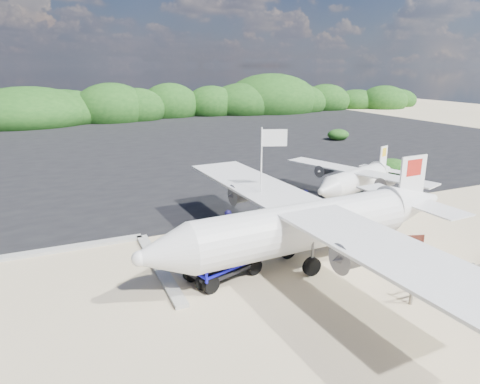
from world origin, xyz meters
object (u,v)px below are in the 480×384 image
object	(u,v)px
baggage_cart	(223,277)
crew_a	(228,230)
aircraft_large	(332,152)
aircraft_small	(3,158)
signboard	(406,261)
crew_c	(305,208)
flagpole	(260,247)
crew_b	(293,221)

from	to	relation	value
baggage_cart	crew_a	distance (m)	2.85
aircraft_large	aircraft_small	xyz separation A→B (m)	(-29.55, 9.83, 0.00)
crew_a	aircraft_large	size ratio (longest dim) A/B	0.11
signboard	crew_c	world-z (taller)	crew_c
flagpole	aircraft_small	distance (m)	30.36
signboard	baggage_cart	bearing A→B (deg)	-176.35
crew_c	aircraft_small	bearing A→B (deg)	-81.97
baggage_cart	aircraft_small	world-z (taller)	aircraft_small
crew_b	crew_c	xyz separation A→B (m)	(1.58, 1.41, 0.03)
flagpole	crew_b	bearing A→B (deg)	4.26
crew_a	aircraft_large	bearing A→B (deg)	-118.11
aircraft_large	crew_a	bearing A→B (deg)	40.81
baggage_cart	crew_a	size ratio (longest dim) A/B	1.61
signboard	crew_c	distance (m)	5.84
flagpole	crew_b	distance (m)	2.06
aircraft_large	aircraft_small	distance (m)	31.14
crew_c	aircraft_large	bearing A→B (deg)	-153.37
baggage_cart	aircraft_large	distance (m)	27.92
crew_a	aircraft_small	world-z (taller)	crew_a
aircraft_large	crew_b	bearing A→B (deg)	46.74
signboard	aircraft_large	bearing A→B (deg)	78.26
flagpole	crew_c	world-z (taller)	flagpole
signboard	crew_b	distance (m)	5.35
aircraft_large	crew_c	bearing A→B (deg)	47.53
aircraft_large	signboard	bearing A→B (deg)	58.85
baggage_cart	crew_b	xyz separation A→B (m)	(4.53, 2.26, 0.96)
crew_b	crew_a	bearing A→B (deg)	18.93
crew_c	aircraft_small	distance (m)	30.63
signboard	aircraft_large	xyz separation A→B (m)	(11.74, 21.71, 0.00)
baggage_cart	flagpole	bearing A→B (deg)	20.17
aircraft_small	signboard	bearing A→B (deg)	100.28
baggage_cart	aircraft_large	bearing A→B (deg)	27.50
baggage_cart	signboard	world-z (taller)	baggage_cart
crew_a	crew_c	bearing A→B (deg)	-147.16
flagpole	aircraft_large	bearing A→B (deg)	46.46
flagpole	crew_c	xyz separation A→B (m)	(3.40, 1.54, 0.99)
crew_b	crew_c	bearing A→B (deg)	-117.13
signboard	aircraft_large	distance (m)	24.68
crew_b	flagpole	bearing A→B (deg)	25.51
crew_c	aircraft_small	world-z (taller)	crew_c
baggage_cart	crew_c	world-z (taller)	crew_c
flagpole	crew_a	world-z (taller)	flagpole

